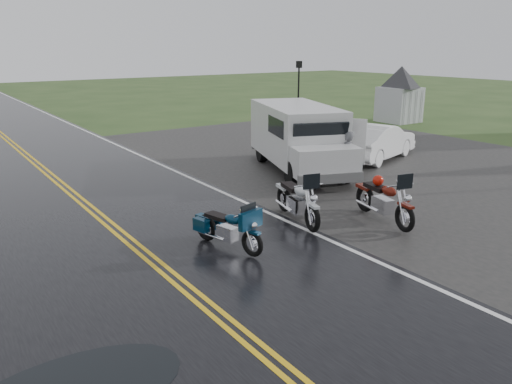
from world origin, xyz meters
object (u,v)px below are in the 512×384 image
motorcycle_red (406,207)px  sedan_white (377,142)px  person_at_van (346,158)px  motorcycle_silver (313,207)px  lamp_post_far_right (298,96)px  visitor_center (401,80)px  van_white (292,151)px  motorcycle_teal (252,233)px

motorcycle_red → sedan_white: (5.62, 5.94, 0.01)m
motorcycle_red → person_at_van: size_ratio=1.38×
motorcycle_silver → person_at_van: 4.83m
motorcycle_red → lamp_post_far_right: (7.35, 12.90, 1.12)m
visitor_center → sedan_white: 10.91m
visitor_center → sedan_white: visitor_center is taller
person_at_van → lamp_post_far_right: 10.31m
motorcycle_red → motorcycle_silver: 2.20m
sedan_white → lamp_post_far_right: (1.74, 6.97, 1.11)m
visitor_center → person_at_van: visitor_center is taller
lamp_post_far_right → motorcycle_red: bearing=-119.7°
person_at_van → motorcycle_red: bearing=42.1°
van_white → person_at_van: bearing=-0.0°
person_at_van → sedan_white: (3.52, 1.86, -0.15)m
motorcycle_silver → van_white: van_white is taller
motorcycle_silver → lamp_post_far_right: 14.87m
motorcycle_silver → lamp_post_far_right: (9.16, 11.65, 1.12)m
sedan_white → van_white: bearing=86.0°
visitor_center → lamp_post_far_right: visitor_center is taller
person_at_van → sedan_white: bearing=-172.9°
van_white → person_at_van: 1.87m
lamp_post_far_right → motorcycle_silver: bearing=-128.2°
motorcycle_red → motorcycle_silver: motorcycle_silver is taller
motorcycle_red → van_white: (0.37, 4.73, 0.49)m
sedan_white → person_at_van: bearing=100.8°
motorcycle_teal → van_white: size_ratio=0.32×
motorcycle_teal → visitor_center: bearing=18.5°
visitor_center → van_white: visitor_center is taller
visitor_center → lamp_post_far_right: size_ratio=4.41×
visitor_center → motorcycle_red: visitor_center is taller
van_white → lamp_post_far_right: size_ratio=1.66×
motorcycle_silver → visitor_center: bearing=48.9°
visitor_center → person_at_van: size_ratio=9.45×
motorcycle_silver → sedan_white: (7.43, 4.69, 0.01)m
motorcycle_red → motorcycle_teal: motorcycle_red is taller
motorcycle_silver → van_white: bearing=72.8°
lamp_post_far_right → person_at_van: bearing=-120.8°
van_white → person_at_van: van_white is taller
person_at_van → motorcycle_silver: bearing=15.2°
motorcycle_teal → motorcycle_red: bearing=-26.5°
motorcycle_red → sedan_white: bearing=60.4°
motorcycle_red → motorcycle_teal: bearing=-179.4°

